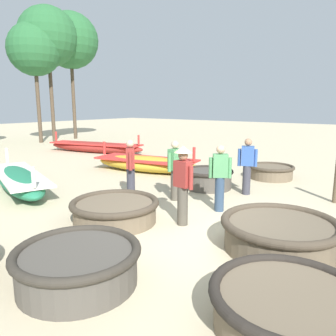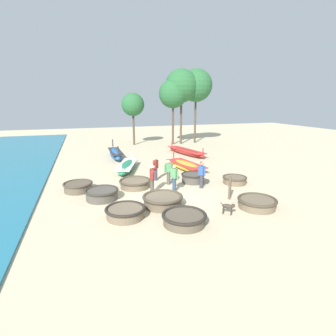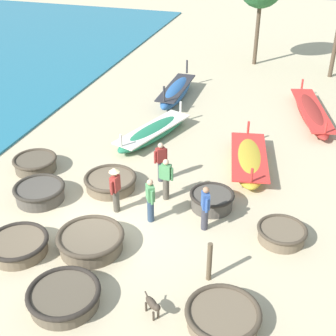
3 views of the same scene
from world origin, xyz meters
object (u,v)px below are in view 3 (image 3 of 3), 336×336
object	(u,v)px
coracle_far_right	(40,192)
long_boat_green_hull	(176,92)
coracle_beside_post	(212,200)
coracle_weathered	(35,163)
coracle_tilted	(18,245)
fisherman_crouching	(150,199)
coracle_front_right	(282,233)
coracle_upturned	(91,241)
coracle_nearest	(64,297)
long_boat_white_hull	(249,160)
coracle_far_left	(223,316)
fisherman_with_hat	(205,207)
dog	(153,305)
fisherman_standing_left	(115,187)
fisherman_standing_right	(166,178)
coracle_center	(110,182)
mooring_post_mid_beach	(209,262)
long_boat_ochre_hull	(153,132)
fisherman_by_coracle	(161,161)
long_boat_red_hull	(311,113)

from	to	relation	value
coracle_far_right	long_boat_green_hull	bearing A→B (deg)	79.23
coracle_beside_post	coracle_weathered	bearing A→B (deg)	176.44
coracle_tilted	fisherman_crouching	size ratio (longest dim) A/B	1.16
coracle_front_right	coracle_upturned	xyz separation A→B (m)	(-5.39, -2.12, 0.06)
coracle_nearest	long_boat_white_hull	size ratio (longest dim) A/B	0.44
coracle_far_left	fisherman_with_hat	distance (m)	3.87
coracle_front_right	coracle_upturned	bearing A→B (deg)	-158.57
coracle_nearest	dog	size ratio (longest dim) A/B	3.45
coracle_beside_post	fisherman_standing_left	size ratio (longest dim) A/B	0.91
coracle_front_right	long_boat_white_hull	world-z (taller)	long_boat_white_hull
coracle_nearest	coracle_tilted	xyz separation A→B (m)	(-2.27, 1.43, 0.00)
coracle_tilted	fisherman_standing_right	world-z (taller)	fisherman_standing_right
fisherman_standing_left	fisherman_with_hat	size ratio (longest dim) A/B	1.06
coracle_nearest	fisherman_with_hat	world-z (taller)	fisherman_with_hat
coracle_center	coracle_far_right	bearing A→B (deg)	-145.62
coracle_far_left	coracle_beside_post	world-z (taller)	coracle_beside_post
coracle_center	fisherman_standing_left	size ratio (longest dim) A/B	1.13
fisherman_standing_left	fisherman_crouching	distance (m)	1.29
coracle_front_right	dog	distance (m)	4.89
fisherman_with_hat	mooring_post_mid_beach	xyz separation A→B (m)	(0.64, -2.16, -0.21)
long_boat_green_hull	fisherman_standing_left	size ratio (longest dim) A/B	2.67
coracle_far_left	coracle_tilted	xyz separation A→B (m)	(-6.30, 0.86, 0.00)
coracle_center	long_boat_ochre_hull	size ratio (longest dim) A/B	0.41
mooring_post_mid_beach	dog	bearing A→B (deg)	-122.03
long_boat_ochre_hull	mooring_post_mid_beach	size ratio (longest dim) A/B	3.68
coracle_beside_post	fisherman_by_coracle	world-z (taller)	fisherman_by_coracle
long_boat_white_hull	fisherman_standing_left	bearing A→B (deg)	-131.38
coracle_beside_post	fisherman_crouching	distance (m)	2.24
coracle_weathered	long_boat_red_hull	size ratio (longest dim) A/B	0.29
coracle_nearest	coracle_front_right	world-z (taller)	coracle_nearest
fisherman_crouching	fisherman_with_hat	size ratio (longest dim) A/B	1.00
coracle_upturned	coracle_tilted	world-z (taller)	coracle_upturned
fisherman_standing_right	coracle_far_right	bearing A→B (deg)	-161.98
coracle_front_right	mooring_post_mid_beach	xyz separation A→B (m)	(-1.75, -2.33, 0.37)
fisherman_standing_left	coracle_front_right	bearing A→B (deg)	1.00
coracle_front_right	coracle_center	xyz separation A→B (m)	(-6.16, 1.14, 0.02)
fisherman_standing_left	fisherman_by_coracle	world-z (taller)	fisherman_standing_left
coracle_front_right	coracle_weathered	bearing A→B (deg)	171.03
fisherman_standing_left	fisherman_by_coracle	xyz separation A→B (m)	(0.82, 2.26, -0.12)
fisherman_crouching	coracle_front_right	bearing A→B (deg)	3.70
coracle_tilted	fisherman_with_hat	distance (m)	5.72
fisherman_standing_right	fisherman_crouching	bearing A→B (deg)	-93.85
coracle_center	fisherman_standing_left	world-z (taller)	fisherman_standing_left
coracle_nearest	coracle_upturned	bearing A→B (deg)	97.48
long_boat_white_hull	coracle_far_right	bearing A→B (deg)	-145.94
fisherman_standing_left	coracle_nearest	bearing A→B (deg)	-85.81
coracle_far_right	coracle_upturned	bearing A→B (deg)	-33.46
fisherman_standing_left	fisherman_by_coracle	distance (m)	2.41
coracle_nearest	dog	bearing A→B (deg)	7.97
long_boat_red_hull	long_boat_ochre_hull	xyz separation A→B (m)	(-6.45, -4.19, 0.00)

